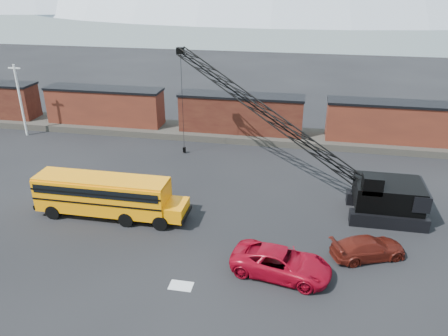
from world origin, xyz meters
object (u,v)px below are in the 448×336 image
(school_bus, at_px, (107,195))
(maroon_suv, at_px, (368,248))
(crawler_crane, at_px, (264,111))
(red_pickup, at_px, (281,263))

(school_bus, relative_size, maroon_suv, 2.38)
(maroon_suv, height_order, crawler_crane, crawler_crane)
(crawler_crane, bearing_deg, school_bus, -140.74)
(school_bus, distance_m, red_pickup, 14.11)
(maroon_suv, relative_size, crawler_crane, 0.23)
(school_bus, relative_size, red_pickup, 1.92)
(school_bus, bearing_deg, red_pickup, -19.08)
(school_bus, distance_m, crawler_crane, 14.42)
(school_bus, height_order, red_pickup, school_bus)
(school_bus, distance_m, maroon_suv, 18.82)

